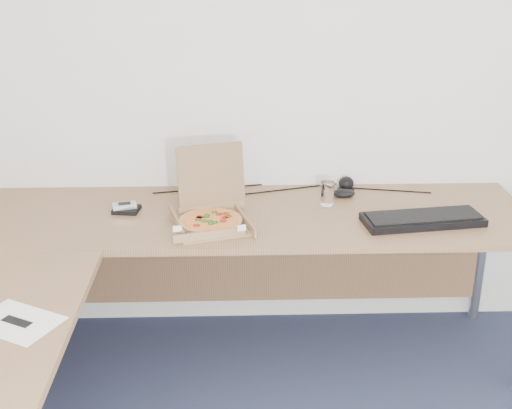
{
  "coord_description": "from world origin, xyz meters",
  "views": [
    {
      "loc": [
        -0.53,
        -1.28,
        1.86
      ],
      "look_at": [
        -0.45,
        1.28,
        0.82
      ],
      "focal_mm": 46.75,
      "sensor_mm": 36.0,
      "label": 1
    }
  ],
  "objects_px": {
    "desk": "(159,265)",
    "drinking_glass": "(327,193)",
    "keyboard": "(422,220)",
    "pizza_box": "(211,216)",
    "wallet": "(127,209)"
  },
  "relations": [
    {
      "from": "desk",
      "to": "drinking_glass",
      "type": "relative_size",
      "value": 23.3
    },
    {
      "from": "drinking_glass",
      "to": "keyboard",
      "type": "distance_m",
      "value": 0.44
    },
    {
      "from": "drinking_glass",
      "to": "pizza_box",
      "type": "bearing_deg",
      "value": -158.21
    },
    {
      "from": "desk",
      "to": "pizza_box",
      "type": "relative_size",
      "value": 7.32
    },
    {
      "from": "drinking_glass",
      "to": "desk",
      "type": "bearing_deg",
      "value": -143.48
    },
    {
      "from": "drinking_glass",
      "to": "wallet",
      "type": "xyz_separation_m",
      "value": [
        -0.89,
        -0.05,
        -0.04
      ]
    },
    {
      "from": "desk",
      "to": "wallet",
      "type": "distance_m",
      "value": 0.5
    },
    {
      "from": "desk",
      "to": "wallet",
      "type": "height_order",
      "value": "wallet"
    },
    {
      "from": "desk",
      "to": "wallet",
      "type": "xyz_separation_m",
      "value": [
        -0.19,
        0.46,
        0.04
      ]
    },
    {
      "from": "wallet",
      "to": "drinking_glass",
      "type": "bearing_deg",
      "value": 11.73
    },
    {
      "from": "pizza_box",
      "to": "keyboard",
      "type": "height_order",
      "value": "pizza_box"
    },
    {
      "from": "desk",
      "to": "keyboard",
      "type": "xyz_separation_m",
      "value": [
        1.08,
        0.3,
        0.05
      ]
    },
    {
      "from": "pizza_box",
      "to": "drinking_glass",
      "type": "distance_m",
      "value": 0.55
    },
    {
      "from": "desk",
      "to": "keyboard",
      "type": "distance_m",
      "value": 1.12
    },
    {
      "from": "drinking_glass",
      "to": "keyboard",
      "type": "bearing_deg",
      "value": -30.36
    }
  ]
}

